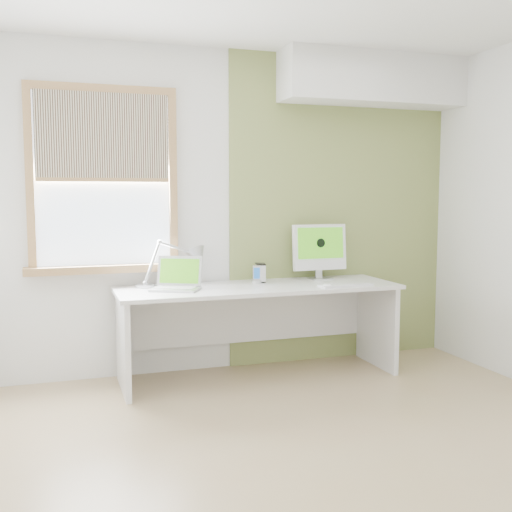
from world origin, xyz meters
name	(u,v)px	position (x,y,z in m)	size (l,w,h in m)	color
room	(316,220)	(0.00, 0.00, 1.30)	(4.04, 3.54, 2.64)	tan
accent_wall	(340,210)	(1.00, 1.74, 1.30)	(2.00, 0.02, 2.60)	olive
soffit	(372,79)	(1.20, 1.57, 2.40)	(1.60, 0.40, 0.42)	white
window	(104,181)	(-1.00, 1.71, 1.54)	(1.20, 0.14, 1.42)	olive
desk	(256,309)	(0.13, 1.44, 0.53)	(2.20, 0.70, 0.73)	silver
desk_lamp	(188,260)	(-0.37, 1.64, 0.92)	(0.66, 0.29, 0.36)	#B4B7B9
laptop	(177,281)	(-0.50, 1.41, 0.79)	(0.43, 0.40, 0.24)	#B4B7B9
phone_dock	(257,278)	(0.16, 1.51, 0.77)	(0.08, 0.08, 0.14)	#B4B7B9
external_drive	(260,273)	(0.21, 1.56, 0.81)	(0.10, 0.13, 0.15)	#B4B7B9
imac	(319,248)	(0.74, 1.59, 0.99)	(0.47, 0.15, 0.46)	#B4B7B9
keyboard	(346,285)	(0.76, 1.14, 0.74)	(0.44, 0.15, 0.02)	white
mouse	(327,285)	(0.60, 1.13, 0.75)	(0.07, 0.11, 0.03)	white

